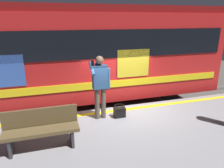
{
  "coord_description": "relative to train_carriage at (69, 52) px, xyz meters",
  "views": [
    {
      "loc": [
        2.15,
        5.96,
        3.75
      ],
      "look_at": [
        0.45,
        0.3,
        1.87
      ],
      "focal_mm": 33.13,
      "sensor_mm": 36.0,
      "label": 1
    }
  ],
  "objects": [
    {
      "name": "ground_plane",
      "position": [
        -1.47,
        1.9,
        -2.55
      ],
      "size": [
        26.61,
        26.61,
        0.0
      ],
      "primitive_type": "plane",
      "color": "#4C4742"
    },
    {
      "name": "platform",
      "position": [
        -1.47,
        3.82,
        -2.06
      ],
      "size": [
        17.74,
        3.83,
        0.97
      ],
      "primitive_type": "cube",
      "color": "gray",
      "rests_on": "ground"
    },
    {
      "name": "safety_line",
      "position": [
        -1.47,
        2.2,
        -1.57
      ],
      "size": [
        17.39,
        0.16,
        0.01
      ],
      "primitive_type": "cube",
      "color": "yellow",
      "rests_on": "platform"
    },
    {
      "name": "track_rail_near",
      "position": [
        -1.47,
        0.71,
        -2.47
      ],
      "size": [
        23.06,
        0.08,
        0.16
      ],
      "primitive_type": "cube",
      "color": "slate",
      "rests_on": "ground"
    },
    {
      "name": "track_rail_far",
      "position": [
        -1.47,
        -0.72,
        -2.47
      ],
      "size": [
        23.06,
        0.08,
        0.16
      ],
      "primitive_type": "cube",
      "color": "slate",
      "rests_on": "ground"
    },
    {
      "name": "train_carriage",
      "position": [
        0.0,
        0.0,
        0.0
      ],
      "size": [
        11.49,
        2.92,
        4.02
      ],
      "color": "red",
      "rests_on": "ground"
    },
    {
      "name": "passenger",
      "position": [
        -0.58,
        2.51,
        -0.5
      ],
      "size": [
        0.57,
        0.55,
        1.83
      ],
      "color": "brown",
      "rests_on": "platform"
    },
    {
      "name": "handbag",
      "position": [
        -1.13,
        2.63,
        -1.41
      ],
      "size": [
        0.33,
        0.3,
        0.36
      ],
      "color": "black",
      "rests_on": "platform"
    },
    {
      "name": "bench",
      "position": [
        1.0,
        3.55,
        -1.09
      ],
      "size": [
        1.61,
        0.44,
        0.9
      ],
      "color": "brown",
      "rests_on": "platform"
    }
  ]
}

